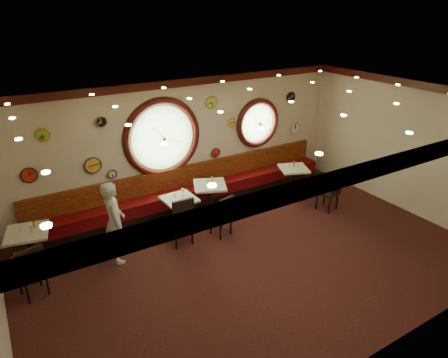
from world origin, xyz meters
TOP-DOWN VIEW (x-y plane):
  - floor at (0.00, 0.00)m, footprint 9.00×6.00m
  - ceiling at (0.00, 0.00)m, footprint 9.00×6.00m
  - wall_back at (0.00, 3.00)m, footprint 9.00×0.02m
  - wall_front at (0.00, -3.00)m, footprint 9.00×0.02m
  - wall_right at (4.50, 0.00)m, footprint 0.02×6.00m
  - molding_back at (0.00, 2.95)m, footprint 9.00×0.10m
  - molding_front at (0.00, -2.95)m, footprint 9.00×0.10m
  - molding_right at (4.45, 0.00)m, footprint 0.10×6.00m
  - banquette_base at (0.00, 2.72)m, footprint 8.00×0.55m
  - banquette_seat at (0.00, 2.72)m, footprint 8.00×0.55m
  - banquette_back at (0.00, 2.94)m, footprint 8.00×0.10m
  - porthole_left_glass at (-0.60, 3.00)m, footprint 1.66×0.02m
  - porthole_left_frame at (-0.60, 2.98)m, footprint 1.98×0.18m
  - porthole_left_ring at (-0.60, 2.95)m, footprint 1.61×0.03m
  - porthole_right_glass at (2.20, 3.00)m, footprint 1.10×0.02m
  - porthole_right_frame at (2.20, 2.98)m, footprint 1.38×0.18m
  - porthole_right_ring at (2.20, 2.95)m, footprint 1.09×0.03m
  - wall_clock_0 at (0.75, 2.96)m, footprint 0.30×0.03m
  - wall_clock_1 at (0.85, 2.96)m, footprint 0.24×0.03m
  - wall_clock_2 at (1.35, 2.96)m, footprint 0.22×0.03m
  - wall_clock_3 at (3.55, 2.96)m, footprint 0.34×0.03m
  - wall_clock_4 at (-1.90, 2.96)m, footprint 0.20×0.03m
  - wall_clock_5 at (3.30, 2.96)m, footprint 0.28×0.03m
  - wall_clock_6 at (-2.00, 2.96)m, footprint 0.24×0.03m
  - wall_clock_7 at (-2.30, 2.96)m, footprint 0.36×0.03m
  - wall_clock_8 at (-3.20, 2.96)m, footprint 0.26×0.03m
  - wall_clock_9 at (-3.60, 2.96)m, footprint 0.32×0.03m
  - table_a at (-3.90, 1.92)m, footprint 0.89×0.89m
  - table_b at (-0.77, 1.80)m, footprint 0.75×0.75m
  - table_c at (0.14, 2.01)m, footprint 0.99×0.99m
  - table_d at (2.63, 1.86)m, footprint 0.93×0.93m
  - chair_a at (-3.98, 0.97)m, footprint 0.54×0.54m
  - chair_b at (-1.02, 1.15)m, footprint 0.50×0.50m
  - chair_c at (-0.08, 1.01)m, footprint 0.49×0.49m
  - chair_d at (2.85, 0.66)m, footprint 0.57×0.57m
  - condiment_a_salt at (-4.00, 1.97)m, footprint 0.03×0.03m
  - condiment_b_salt at (-0.84, 1.89)m, footprint 0.04×0.04m
  - condiment_c_salt at (0.09, 2.03)m, footprint 0.04×0.04m
  - condiment_d_salt at (2.51, 1.93)m, footprint 0.04×0.04m
  - condiment_a_pepper at (-3.82, 1.86)m, footprint 0.04×0.04m
  - condiment_b_pepper at (-0.70, 1.77)m, footprint 0.04×0.04m
  - condiment_c_pepper at (0.12, 2.01)m, footprint 0.04×0.04m
  - condiment_d_pepper at (2.70, 1.79)m, footprint 0.04×0.04m
  - condiment_a_bottle at (-3.75, 1.98)m, footprint 0.05×0.05m
  - condiment_b_bottle at (-0.62, 1.92)m, footprint 0.05×0.05m
  - condiment_c_bottle at (0.27, 2.12)m, footprint 0.05×0.05m
  - condiment_d_bottle at (2.68, 1.92)m, footprint 0.05×0.05m
  - waiter at (-2.38, 1.35)m, footprint 0.49×0.68m

SIDE VIEW (x-z plane):
  - floor at x=0.00m, z-range 0.00..0.00m
  - banquette_base at x=0.00m, z-range 0.00..0.20m
  - banquette_seat at x=0.00m, z-range 0.20..0.50m
  - table_b at x=-0.77m, z-range 0.10..0.88m
  - table_d at x=2.63m, z-range 0.10..0.89m
  - table_c at x=0.14m, z-range 0.11..0.94m
  - table_a at x=-3.90m, z-range 0.11..0.94m
  - chair_c at x=-0.08m, z-range 0.26..0.86m
  - chair_a at x=-3.98m, z-range 0.28..0.94m
  - chair_d at x=2.85m, z-range 0.29..0.98m
  - chair_b at x=-1.02m, z-range 0.30..1.00m
  - banquette_back at x=0.00m, z-range 0.48..1.02m
  - condiment_b_pepper at x=-0.70m, z-range 0.78..0.89m
  - condiment_d_salt at x=2.51m, z-range 0.78..0.89m
  - condiment_d_pepper at x=2.70m, z-range 0.78..0.89m
  - condiment_b_salt at x=-0.84m, z-range 0.78..0.90m
  - condiment_b_bottle at x=-0.62m, z-range 0.78..0.93m
  - condiment_d_bottle at x=2.68m, z-range 0.78..0.94m
  - waiter at x=-2.38m, z-range 0.00..1.72m
  - condiment_c_pepper at x=0.12m, z-range 0.83..0.93m
  - condiment_a_salt at x=-4.00m, z-range 0.83..0.93m
  - condiment_c_salt at x=0.09m, z-range 0.83..0.94m
  - condiment_a_pepper at x=-3.82m, z-range 0.83..0.94m
  - condiment_c_bottle at x=0.27m, z-range 0.83..0.97m
  - condiment_a_bottle at x=-3.75m, z-range 0.83..0.98m
  - wall_clock_1 at x=0.85m, z-range 1.08..1.32m
  - wall_clock_4 at x=-1.90m, z-range 1.10..1.30m
  - wall_clock_3 at x=3.55m, z-range 1.28..1.62m
  - wall_clock_7 at x=-2.30m, z-range 1.32..1.68m
  - wall_clock_9 at x=-3.60m, z-range 1.39..1.71m
  - wall_back at x=0.00m, z-range 0.00..3.20m
  - wall_front at x=0.00m, z-range 0.00..3.20m
  - wall_right at x=4.50m, z-range 0.00..3.20m
  - porthole_right_ring at x=2.20m, z-range 1.26..2.34m
  - porthole_right_glass at x=2.20m, z-range 1.25..2.35m
  - porthole_right_frame at x=2.20m, z-range 1.11..2.49m
  - porthole_left_glass at x=-0.60m, z-range 1.02..2.68m
  - porthole_left_frame at x=-0.60m, z-range 0.86..2.84m
  - porthole_left_ring at x=-0.60m, z-range 1.04..2.66m
  - wall_clock_2 at x=1.35m, z-range 1.84..2.06m
  - wall_clock_8 at x=-3.20m, z-range 2.22..2.48m
  - wall_clock_5 at x=3.30m, z-range 2.26..2.54m
  - wall_clock_6 at x=-2.00m, z-range 2.33..2.57m
  - wall_clock_0 at x=0.75m, z-range 2.40..2.70m
  - molding_back at x=0.00m, z-range 3.02..3.20m
  - molding_front at x=0.00m, z-range 3.02..3.20m
  - molding_right at x=4.45m, z-range 3.02..3.20m
  - ceiling at x=0.00m, z-range 3.19..3.21m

